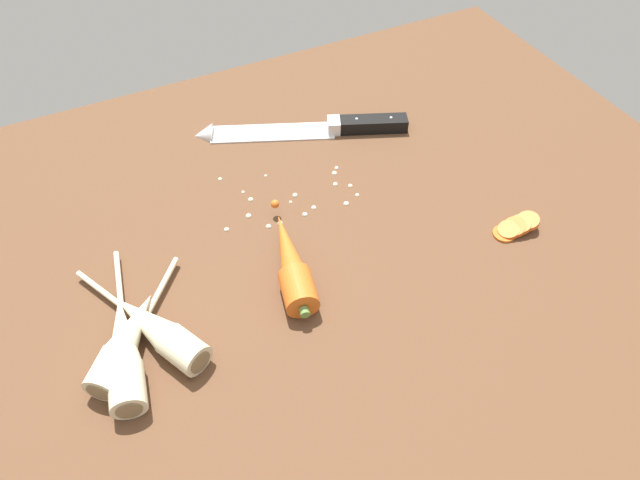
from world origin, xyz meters
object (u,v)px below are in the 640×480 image
(carrot_slice_stack, at_px, (515,227))
(chefs_knife, at_px, (298,129))
(parsnip_mid_left, at_px, (156,329))
(whole_carrot, at_px, (291,263))
(parsnip_mid_right, at_px, (124,350))
(parsnip_front, at_px, (126,341))

(carrot_slice_stack, bearing_deg, chefs_knife, 117.95)
(parsnip_mid_left, bearing_deg, carrot_slice_stack, -5.19)
(chefs_knife, xyz_separation_m, whole_carrot, (-0.13, -0.27, 0.01))
(chefs_knife, relative_size, whole_carrot, 1.70)
(parsnip_mid_right, xyz_separation_m, carrot_slice_stack, (0.53, -0.03, -0.01))
(parsnip_front, height_order, carrot_slice_stack, parsnip_front)
(chefs_knife, height_order, parsnip_mid_left, parsnip_mid_left)
(chefs_knife, relative_size, parsnip_mid_right, 1.40)
(parsnip_front, xyz_separation_m, carrot_slice_stack, (0.52, -0.04, -0.01))
(carrot_slice_stack, bearing_deg, parsnip_mid_left, 174.81)
(chefs_knife, bearing_deg, parsnip_front, -140.36)
(parsnip_mid_right, bearing_deg, parsnip_mid_left, 14.89)
(carrot_slice_stack, bearing_deg, parsnip_front, 175.20)
(chefs_knife, height_order, parsnip_front, parsnip_front)
(chefs_knife, relative_size, parsnip_mid_left, 1.60)
(parsnip_front, distance_m, parsnip_mid_left, 0.04)
(chefs_knife, distance_m, carrot_slice_stack, 0.38)
(parsnip_front, bearing_deg, whole_carrot, 6.05)
(whole_carrot, bearing_deg, parsnip_mid_left, -172.93)
(whole_carrot, bearing_deg, parsnip_mid_right, -171.47)
(chefs_knife, height_order, whole_carrot, whole_carrot)
(parsnip_mid_left, relative_size, carrot_slice_stack, 3.11)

